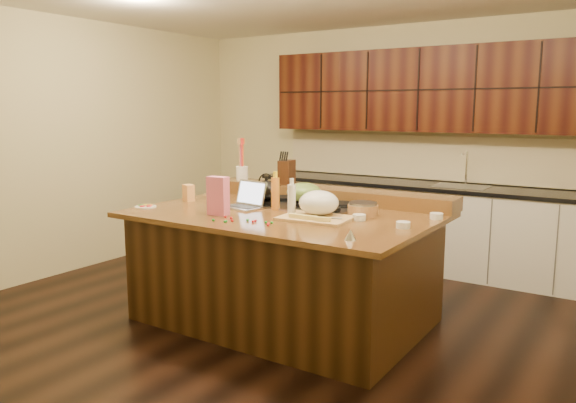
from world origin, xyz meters
The scene contains 34 objects.
room centered at (0.00, 0.00, 1.35)m, with size 5.52×5.02×2.72m.
island centered at (0.00, 0.00, 0.46)m, with size 2.40×1.60×0.92m.
back_ledge centered at (0.00, 0.70, 0.98)m, with size 2.40×0.30×0.12m, color black.
cooktop centered at (0.00, 0.30, 0.94)m, with size 0.92×0.52×0.05m.
back_counter centered at (0.30, 2.23, 0.98)m, with size 3.70×0.66×2.40m.
kettle centered at (-0.30, 0.17, 1.05)m, with size 0.20×0.20×0.18m, color black.
green_bowl centered at (0.00, 0.30, 1.05)m, with size 0.30×0.30×0.16m, color #55752E.
laptop centered at (-0.39, 0.00, 0.98)m, with size 0.35×0.30×0.22m.
oil_bottle centered at (-0.12, 0.05, 1.06)m, with size 0.07×0.07×0.27m, color orange.
vinegar_bottle centered at (0.15, -0.12, 1.04)m, with size 0.06×0.06×0.25m, color silver.
wooden_tray centered at (0.36, -0.08, 1.02)m, with size 0.55×0.44×0.21m.
ramekin_a centered at (1.04, -0.06, 0.94)m, with size 0.10×0.10×0.04m, color white.
ramekin_b centered at (0.66, 0.02, 0.94)m, with size 0.10×0.10×0.04m, color white.
ramekin_c centered at (1.13, 0.39, 0.94)m, with size 0.10×0.10×0.04m, color white.
strainer_bowl centered at (0.61, 0.19, 0.97)m, with size 0.24×0.24×0.09m, color #996B3F.
kitchen_timer centered at (0.90, -0.59, 0.96)m, with size 0.08×0.08×0.07m, color silver.
pink_bag centered at (-0.37, -0.39, 1.07)m, with size 0.16×0.09×0.31m, color pink.
candy_plate centered at (-1.11, -0.47, 0.93)m, with size 0.18×0.18×0.01m, color white.
package_box centered at (-1.03, -0.02, 1.00)m, with size 0.11×0.08×0.15m, color #EFA554.
utensil_crock centered at (-0.98, 0.70, 1.11)m, with size 0.12×0.12×0.14m, color white.
knife_block centered at (-0.44, 0.70, 1.15)m, with size 0.11×0.19×0.23m, color black.
gumdrop_0 centered at (0.04, -0.49, 0.93)m, with size 0.02×0.02×0.02m, color red.
gumdrop_1 centered at (0.18, -0.45, 0.93)m, with size 0.02×0.02×0.02m, color #198C26.
gumdrop_2 centered at (-0.25, -0.45, 0.93)m, with size 0.02×0.02×0.02m, color red.
gumdrop_3 centered at (-0.24, -0.61, 0.93)m, with size 0.02×0.02×0.02m, color #198C26.
gumdrop_4 centered at (0.04, -0.46, 0.93)m, with size 0.02×0.02×0.02m, color red.
gumdrop_5 centered at (-0.13, -0.60, 0.93)m, with size 0.02×0.02×0.02m, color #198C26.
gumdrop_6 centered at (-0.18, -0.47, 0.93)m, with size 0.02×0.02×0.02m, color red.
gumdrop_7 centered at (-0.02, -0.47, 0.93)m, with size 0.02×0.02×0.02m, color #198C26.
gumdrop_8 centered at (0.18, -0.49, 0.93)m, with size 0.02×0.02×0.02m, color red.
gumdrop_9 centered at (0.14, -0.46, 0.93)m, with size 0.02×0.02×0.02m, color #198C26.
gumdrop_10 centered at (0.20, -0.52, 0.93)m, with size 0.02×0.02×0.02m, color red.
gumdrop_11 centered at (-0.13, -0.59, 0.93)m, with size 0.02×0.02×0.02m, color #198C26.
gumdrop_12 centered at (-0.11, -0.54, 0.93)m, with size 0.02×0.02×0.02m, color red.
Camera 1 is at (2.48, -3.75, 1.76)m, focal length 35.00 mm.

